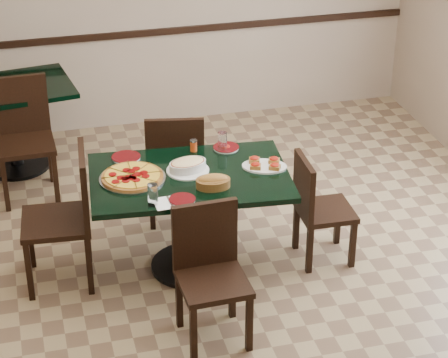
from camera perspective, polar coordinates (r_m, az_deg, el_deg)
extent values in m
plane|color=olive|center=(6.15, -0.21, -6.73)|extent=(5.50, 5.50, 0.00)
cube|color=black|center=(8.14, -5.02, 9.48)|extent=(5.00, 0.03, 0.06)
cube|color=black|center=(5.92, -2.27, 0.10)|extent=(1.42, 0.98, 0.04)
cylinder|color=black|center=(6.11, -2.20, -2.99)|extent=(0.12, 0.12, 0.71)
cylinder|color=black|center=(6.29, -2.14, -5.63)|extent=(0.58, 0.58, 0.03)
cube|color=black|center=(7.53, -13.95, 5.73)|extent=(1.14, 0.90, 0.04)
cylinder|color=black|center=(7.68, -13.62, 3.16)|extent=(0.11, 0.11, 0.71)
cylinder|color=black|center=(7.83, -13.34, 0.91)|extent=(0.57, 0.57, 0.03)
cube|color=black|center=(6.70, -3.18, 0.87)|extent=(0.51, 0.51, 0.04)
cube|color=black|center=(6.41, -3.23, 2.04)|extent=(0.43, 0.12, 0.46)
cube|color=black|center=(6.97, -1.62, -0.06)|extent=(0.05, 0.05, 0.42)
cube|color=black|center=(6.65, -1.51, -1.59)|extent=(0.05, 0.05, 0.42)
cube|color=black|center=(6.97, -4.68, -0.14)|extent=(0.05, 0.05, 0.42)
cube|color=black|center=(6.65, -4.72, -1.68)|extent=(0.05, 0.05, 0.42)
cube|color=black|center=(5.40, -0.70, -6.79)|extent=(0.43, 0.43, 0.04)
cube|color=black|center=(5.42, -1.27, -3.60)|extent=(0.42, 0.06, 0.45)
cube|color=black|center=(5.36, -2.01, -10.09)|extent=(0.04, 0.04, 0.41)
cube|color=black|center=(5.64, -2.94, -7.92)|extent=(0.04, 0.04, 0.41)
cube|color=black|center=(5.44, 1.66, -9.43)|extent=(0.04, 0.04, 0.41)
cube|color=black|center=(5.71, 0.54, -7.32)|extent=(0.04, 0.04, 0.41)
cube|color=black|center=(6.24, 6.65, -2.10)|extent=(0.39, 0.39, 0.04)
cube|color=black|center=(6.08, 5.24, -0.48)|extent=(0.05, 0.38, 0.41)
cube|color=black|center=(6.27, 8.40, -4.26)|extent=(0.04, 0.04, 0.37)
cube|color=black|center=(6.17, 5.61, -4.64)|extent=(0.04, 0.04, 0.37)
cube|color=black|center=(6.52, 7.43, -2.77)|extent=(0.04, 0.04, 0.37)
cube|color=black|center=(6.43, 4.73, -3.12)|extent=(0.04, 0.04, 0.37)
cube|color=black|center=(6.02, -10.92, -2.77)|extent=(0.50, 0.50, 0.04)
cube|color=black|center=(5.88, -9.12, -0.39)|extent=(0.08, 0.46, 0.49)
cube|color=black|center=(6.33, -12.53, -3.88)|extent=(0.04, 0.04, 0.45)
cube|color=black|center=(6.31, -8.91, -3.60)|extent=(0.04, 0.04, 0.45)
cube|color=black|center=(6.00, -12.61, -5.91)|extent=(0.04, 0.04, 0.45)
cube|color=black|center=(5.98, -8.78, -5.61)|extent=(0.04, 0.04, 0.45)
cube|color=black|center=(7.14, -12.85, 2.21)|extent=(0.47, 0.47, 0.04)
cube|color=black|center=(7.21, -13.21, 4.78)|extent=(0.45, 0.05, 0.49)
cube|color=black|center=(7.07, -14.09, -0.45)|extent=(0.04, 0.04, 0.45)
cube|color=black|center=(7.42, -14.28, 0.97)|extent=(0.04, 0.04, 0.45)
cube|color=black|center=(7.08, -10.93, -0.03)|extent=(0.04, 0.04, 0.45)
cube|color=black|center=(7.43, -11.27, 1.37)|extent=(0.04, 0.04, 0.45)
cylinder|color=#ACADB3|center=(5.89, -6.00, 0.05)|extent=(0.45, 0.45, 0.01)
cylinder|color=#925D1F|center=(5.88, -6.00, 0.16)|extent=(0.42, 0.42, 0.02)
cylinder|color=gold|center=(5.88, -6.01, 0.25)|extent=(0.37, 0.37, 0.01)
cylinder|color=silver|center=(5.96, -2.38, 0.56)|extent=(0.29, 0.29, 0.01)
ellipsoid|color=beige|center=(5.93, -2.39, 1.11)|extent=(0.26, 0.20, 0.04)
ellipsoid|color=#965D29|center=(5.73, -0.72, -0.05)|extent=(0.21, 0.11, 0.08)
cylinder|color=silver|center=(5.61, -2.75, -1.37)|extent=(0.17, 0.17, 0.01)
cylinder|color=#3E0407|center=(5.60, -2.75, -1.31)|extent=(0.17, 0.17, 0.00)
cylinder|color=silver|center=(6.26, 0.14, 2.05)|extent=(0.18, 0.18, 0.01)
cylinder|color=#3E0407|center=(6.25, 0.14, 2.11)|extent=(0.19, 0.19, 0.00)
ellipsoid|color=#A31708|center=(6.25, 0.14, 2.13)|extent=(0.06, 0.06, 0.03)
cylinder|color=silver|center=(6.16, -6.41, 1.41)|extent=(0.20, 0.20, 0.01)
cylinder|color=#3E0407|center=(6.16, -6.42, 1.46)|extent=(0.20, 0.20, 0.00)
cube|color=white|center=(5.59, -3.74, -1.57)|extent=(0.17, 0.17, 0.00)
cube|color=#ACADB3|center=(5.59, -3.54, -1.50)|extent=(0.02, 0.15, 0.00)
cylinder|color=silver|center=(6.20, -0.10, 2.46)|extent=(0.07, 0.07, 0.14)
cylinder|color=silver|center=(5.55, -4.68, -1.02)|extent=(0.07, 0.07, 0.14)
cylinder|color=#C54015|center=(6.21, -2.00, 2.17)|extent=(0.05, 0.05, 0.08)
cylinder|color=#ACADB3|center=(6.19, -2.00, 2.51)|extent=(0.05, 0.05, 0.01)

